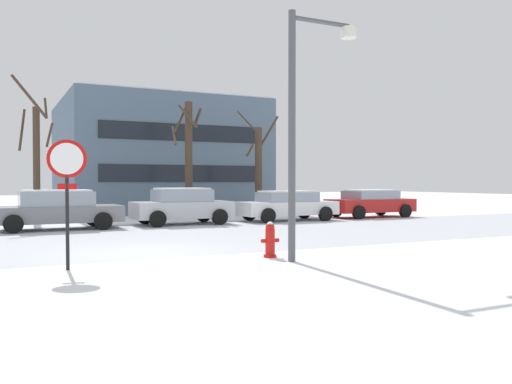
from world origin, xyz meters
TOP-DOWN VIEW (x-y plane):
  - ground_plane at (0.00, 0.00)m, footprint 120.00×120.00m
  - road_surface at (0.00, 3.07)m, footprint 80.00×8.14m
  - stop_sign at (-2.02, -1.67)m, footprint 0.75×0.15m
  - fire_hydrant at (2.39, -1.91)m, footprint 0.44×0.30m
  - street_lamp at (2.83, -2.70)m, footprint 1.75×0.36m
  - parked_car_gray at (-1.30, 7.79)m, footprint 4.58×2.17m
  - parked_car_silver at (3.52, 7.97)m, footprint 3.98×2.07m
  - parked_car_white at (8.34, 7.82)m, footprint 4.46×2.04m
  - parked_car_red at (13.16, 8.09)m, footprint 4.35×2.08m
  - tree_far_right at (4.81, 10.91)m, footprint 1.35×1.43m
  - tree_far_mid at (8.41, 10.82)m, footprint 1.85×1.82m
  - tree_far_left at (-1.78, 10.86)m, footprint 1.61×1.69m
  - building_far_left at (5.68, 19.83)m, footprint 11.04×11.36m

SIDE VIEW (x-z plane):
  - ground_plane at x=0.00m, z-range 0.00..0.00m
  - road_surface at x=0.00m, z-range 0.00..0.00m
  - fire_hydrant at x=2.39m, z-range 0.00..0.83m
  - parked_car_white at x=8.34m, z-range 0.03..1.36m
  - parked_car_red at x=13.16m, z-range 0.03..1.38m
  - parked_car_gray at x=-1.30m, z-range 0.01..1.46m
  - parked_car_silver at x=3.52m, z-range 0.01..1.50m
  - stop_sign at x=-2.02m, z-range 0.52..3.10m
  - tree_far_mid at x=8.41m, z-range -0.23..5.01m
  - tree_far_left at x=-1.78m, z-range -0.27..5.75m
  - tree_far_right at x=4.81m, z-range 0.11..5.71m
  - building_far_left at x=5.68m, z-range 0.00..6.59m
  - street_lamp at x=2.83m, z-range 0.63..6.09m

